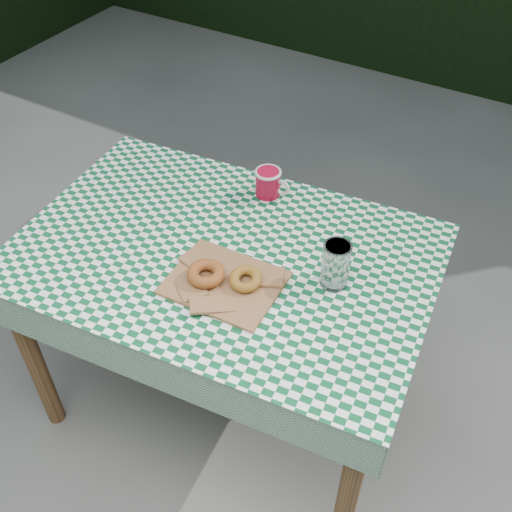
{
  "coord_description": "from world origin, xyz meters",
  "views": [
    {
      "loc": [
        0.79,
        -1.02,
        1.98
      ],
      "look_at": [
        0.16,
        0.07,
        0.79
      ],
      "focal_mm": 42.53,
      "sensor_mm": 36.0,
      "label": 1
    }
  ],
  "objects": [
    {
      "name": "ground",
      "position": [
        0.0,
        0.0,
        0.0
      ],
      "size": [
        60.0,
        60.0,
        0.0
      ],
      "primitive_type": "plane",
      "color": "#4A4A45",
      "rests_on": "ground"
    },
    {
      "name": "paper_bag",
      "position": [
        0.13,
        -0.04,
        0.76
      ],
      "size": [
        0.32,
        0.26,
        0.02
      ],
      "primitive_type": "cube",
      "rotation": [
        0.0,
        0.0,
        0.05
      ],
      "color": "olive",
      "rests_on": "tablecloth"
    },
    {
      "name": "bagel_front",
      "position": [
        0.08,
        -0.06,
        0.79
      ],
      "size": [
        0.14,
        0.14,
        0.03
      ],
      "primitive_type": "torus",
      "rotation": [
        0.0,
        0.0,
        0.48
      ],
      "color": "brown",
      "rests_on": "paper_bag"
    },
    {
      "name": "drinking_glass",
      "position": [
        0.39,
        0.11,
        0.83
      ],
      "size": [
        0.11,
        0.11,
        0.14
      ],
      "primitive_type": "cylinder",
      "rotation": [
        0.0,
        0.0,
        0.49
      ],
      "color": "silver",
      "rests_on": "tablecloth"
    },
    {
      "name": "tablecloth",
      "position": [
        0.05,
        0.07,
        0.75
      ],
      "size": [
        1.31,
        0.95,
        0.01
      ],
      "primitive_type": "cube",
      "rotation": [
        0.0,
        0.0,
        0.1
      ],
      "color": "#0B4C27",
      "rests_on": "table"
    },
    {
      "name": "bagel_back",
      "position": [
        0.18,
        -0.02,
        0.79
      ],
      "size": [
        0.1,
        0.1,
        0.03
      ],
      "primitive_type": "torus",
      "rotation": [
        0.0,
        0.0,
        0.1
      ],
      "color": "olive",
      "rests_on": "paper_bag"
    },
    {
      "name": "table",
      "position": [
        0.05,
        0.07,
        0.38
      ],
      "size": [
        1.29,
        0.93,
        0.75
      ],
      "primitive_type": "cube",
      "rotation": [
        0.0,
        0.0,
        0.1
      ],
      "color": "#52351C",
      "rests_on": "ground"
    },
    {
      "name": "coffee_mug",
      "position": [
        0.03,
        0.38,
        0.8
      ],
      "size": [
        0.17,
        0.17,
        0.09
      ],
      "primitive_type": null,
      "rotation": [
        0.0,
        0.0,
        0.02
      ],
      "color": "#A10A27",
      "rests_on": "tablecloth"
    }
  ]
}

